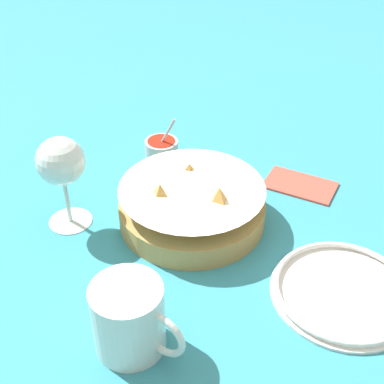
% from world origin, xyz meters
% --- Properties ---
extents(ground_plane, '(4.00, 4.00, 0.00)m').
position_xyz_m(ground_plane, '(0.00, 0.00, 0.00)').
color(ground_plane, teal).
extents(food_basket, '(0.24, 0.24, 0.09)m').
position_xyz_m(food_basket, '(-0.01, 0.04, 0.03)').
color(food_basket, '#B2894C').
rests_on(food_basket, ground_plane).
extents(sauce_cup, '(0.07, 0.06, 0.09)m').
position_xyz_m(sauce_cup, '(-0.17, 0.17, 0.02)').
color(sauce_cup, '#B7B7BC').
rests_on(sauce_cup, ground_plane).
extents(wine_glass, '(0.08, 0.08, 0.16)m').
position_xyz_m(wine_glass, '(-0.18, -0.07, 0.11)').
color(wine_glass, silver).
rests_on(wine_glass, ground_plane).
extents(beer_mug, '(0.13, 0.09, 0.10)m').
position_xyz_m(beer_mug, '(0.06, -0.21, 0.05)').
color(beer_mug, silver).
rests_on(beer_mug, ground_plane).
extents(side_plate, '(0.20, 0.20, 0.01)m').
position_xyz_m(side_plate, '(0.26, 0.02, 0.01)').
color(side_plate, white).
rests_on(side_plate, ground_plane).
extents(napkin, '(0.13, 0.09, 0.01)m').
position_xyz_m(napkin, '(0.10, 0.23, 0.00)').
color(napkin, '#DB4C3D').
rests_on(napkin, ground_plane).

